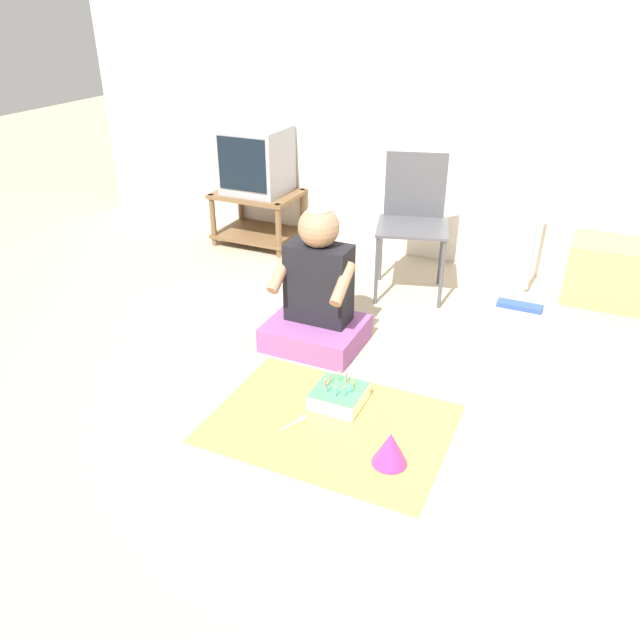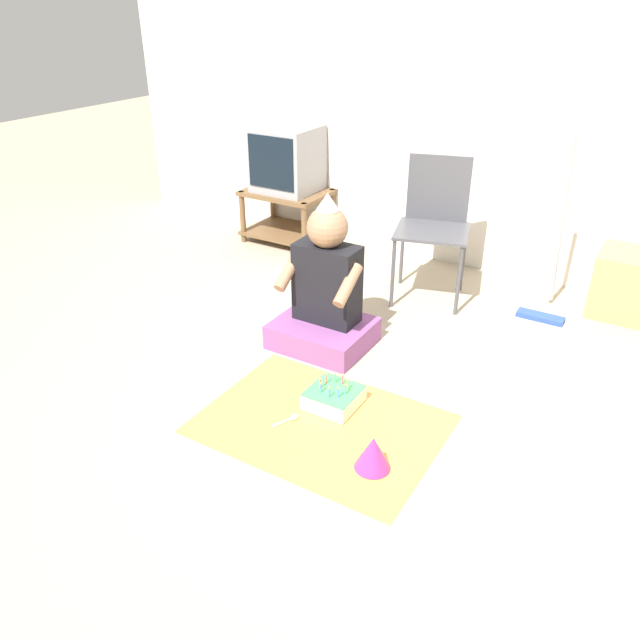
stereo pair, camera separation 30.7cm
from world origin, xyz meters
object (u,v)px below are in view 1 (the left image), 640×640
(tv, at_px, (256,160))
(folding_chair, at_px, (413,214))
(dust_mop, at_px, (529,259))
(birthday_cake, at_px, (339,396))
(person_seated, at_px, (317,296))
(cardboard_box_stack, at_px, (613,273))
(party_hat_blue, at_px, (390,448))

(tv, xyz_separation_m, folding_chair, (1.34, -0.34, -0.13))
(dust_mop, height_order, birthday_cake, dust_mop)
(folding_chair, distance_m, birthday_cake, 1.50)
(person_seated, bearing_deg, cardboard_box_stack, 40.47)
(folding_chair, height_order, person_seated, folding_chair)
(birthday_cake, bearing_deg, dust_mop, 66.77)
(cardboard_box_stack, xyz_separation_m, dust_mop, (-0.50, -0.28, 0.11))
(folding_chair, distance_m, dust_mop, 0.77)
(tv, distance_m, party_hat_blue, 2.80)
(party_hat_blue, bearing_deg, folding_chair, 104.91)
(folding_chair, distance_m, person_seated, 0.98)
(dust_mop, bearing_deg, cardboard_box_stack, 29.14)
(person_seated, xyz_separation_m, party_hat_blue, (0.71, -0.81, -0.21))
(cardboard_box_stack, height_order, birthday_cake, cardboard_box_stack)
(party_hat_blue, bearing_deg, cardboard_box_stack, 69.63)
(tv, bearing_deg, folding_chair, -14.16)
(folding_chair, height_order, dust_mop, dust_mop)
(tv, distance_m, dust_mop, 2.12)
(dust_mop, relative_size, birthday_cake, 4.66)
(cardboard_box_stack, relative_size, dust_mop, 0.50)
(tv, relative_size, person_seated, 0.55)
(dust_mop, distance_m, person_seated, 1.40)
(dust_mop, bearing_deg, folding_chair, -174.58)
(cardboard_box_stack, relative_size, party_hat_blue, 3.54)
(dust_mop, xyz_separation_m, party_hat_blue, (-0.28, -1.80, -0.23))
(person_seated, xyz_separation_m, birthday_cake, (0.35, -0.50, -0.25))
(folding_chair, relative_size, person_seated, 1.02)
(cardboard_box_stack, xyz_separation_m, birthday_cake, (-1.14, -1.77, -0.15))
(person_seated, height_order, birthday_cake, person_seated)
(birthday_cake, bearing_deg, cardboard_box_stack, 57.30)
(folding_chair, distance_m, cardboard_box_stack, 1.32)
(folding_chair, xyz_separation_m, party_hat_blue, (0.46, -1.73, -0.44))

